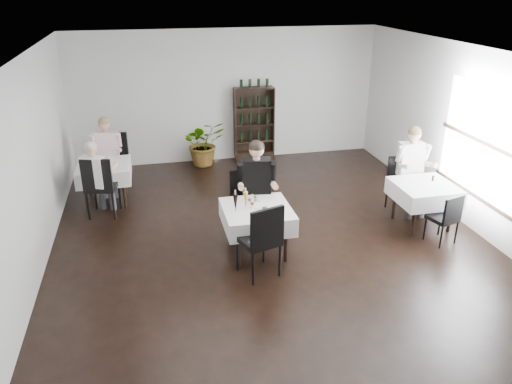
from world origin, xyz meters
TOP-DOWN VIEW (x-y plane):
  - room_shell at (0.00, 0.00)m, footprint 9.00×9.00m
  - window_right at (3.48, 0.00)m, footprint 0.06×2.30m
  - wine_shelf at (0.60, 4.31)m, footprint 0.90×0.28m
  - main_table at (-0.30, 0.00)m, footprint 1.03×1.03m
  - left_table at (-2.70, 2.50)m, footprint 0.98×0.98m
  - right_table at (2.70, 0.30)m, footprint 0.98×0.98m
  - potted_tree at (-0.61, 4.20)m, footprint 1.08×0.98m
  - main_chair_far at (-0.32, 0.68)m, footprint 0.56×0.56m
  - main_chair_near at (-0.38, -0.69)m, footprint 0.65×0.66m
  - left_chair_far at (-2.54, 3.16)m, footprint 0.64×0.65m
  - left_chair_near at (-2.73, 1.86)m, footprint 0.62×0.62m
  - right_chair_far at (2.63, 0.97)m, footprint 0.51×0.51m
  - right_chair_near at (2.73, -0.38)m, footprint 0.49×0.49m
  - diner_main at (-0.19, 0.51)m, footprint 0.67×0.69m
  - diner_left_far at (-2.65, 3.01)m, footprint 0.59×0.59m
  - diner_left_near at (-2.78, 1.90)m, footprint 0.64×0.67m
  - diner_right_far at (2.77, 0.89)m, footprint 0.61×0.62m
  - plate_far at (-0.30, 0.28)m, footprint 0.22×0.22m
  - plate_near at (-0.24, -0.17)m, footprint 0.28×0.28m
  - pilsner_dark at (-0.64, -0.04)m, footprint 0.08×0.08m
  - pilsner_lager at (-0.47, 0.04)m, footprint 0.08×0.08m
  - coke_bottle at (-0.36, 0.03)m, footprint 0.06×0.06m
  - napkin_cutlery at (-0.03, -0.22)m, footprint 0.17×0.19m
  - pepper_mill at (2.91, 0.42)m, footprint 0.05×0.05m

SIDE VIEW (x-z plane):
  - right_chair_near at x=2.73m, z-range 0.06..0.93m
  - potted_tree at x=-0.61m, z-range 0.00..1.04m
  - right_chair_far at x=2.63m, z-range 0.07..1.08m
  - left_table at x=-2.70m, z-range 0.24..1.01m
  - right_table at x=2.70m, z-range 0.24..1.01m
  - main_table at x=-0.30m, z-range 0.24..1.01m
  - main_chair_far at x=-0.32m, z-range 0.08..1.19m
  - main_chair_near at x=-0.38m, z-range 0.08..1.22m
  - left_chair_near at x=-2.73m, z-range 0.08..1.23m
  - left_chair_far at x=-2.54m, z-range 0.08..1.24m
  - napkin_cutlery at x=-0.03m, z-range 0.77..0.78m
  - plate_far at x=-0.30m, z-range 0.75..0.82m
  - plate_near at x=-0.24m, z-range 0.75..0.82m
  - pepper_mill at x=2.91m, z-range 0.77..0.87m
  - diner_left_near at x=-2.78m, z-range 0.12..1.55m
  - wine_shelf at x=0.60m, z-range -0.03..1.72m
  - coke_bottle at x=-0.36m, z-range 0.75..0.97m
  - diner_left_far at x=-2.65m, z-range 0.12..1.66m
  - pilsner_lager at x=-0.47m, z-range 0.74..1.07m
  - pilsner_dark at x=-0.64m, z-range 0.74..1.08m
  - diner_right_far at x=2.77m, z-range 0.13..1.73m
  - diner_main at x=-0.19m, z-range 0.13..1.79m
  - window_right at x=3.48m, z-range 0.57..2.42m
  - room_shell at x=0.00m, z-range -3.00..6.00m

